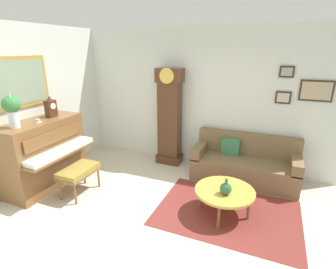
{
  "coord_description": "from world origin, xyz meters",
  "views": [
    {
      "loc": [
        1.4,
        -2.68,
        2.39
      ],
      "look_at": [
        -0.25,
        1.29,
        0.94
      ],
      "focal_mm": 27.51,
      "sensor_mm": 36.0,
      "label": 1
    }
  ],
  "objects": [
    {
      "name": "flower_vase",
      "position": [
        -2.23,
        -0.08,
        1.54
      ],
      "size": [
        0.26,
        0.26,
        0.58
      ],
      "color": "silver",
      "rests_on": "piano"
    },
    {
      "name": "couch",
      "position": [
        1.04,
        1.98,
        0.31
      ],
      "size": [
        1.9,
        0.8,
        0.84
      ],
      "color": "brown",
      "rests_on": "ground_plane"
    },
    {
      "name": "ground_plane",
      "position": [
        0.0,
        0.0,
        -0.05
      ],
      "size": [
        6.4,
        6.0,
        0.1
      ],
      "primitive_type": "cube",
      "color": "beige"
    },
    {
      "name": "teacup",
      "position": [
        -2.15,
        0.27,
        1.25
      ],
      "size": [
        0.12,
        0.12,
        0.06
      ],
      "color": "beige",
      "rests_on": "piano"
    },
    {
      "name": "green_jug",
      "position": [
        0.92,
        0.61,
        0.49
      ],
      "size": [
        0.17,
        0.17,
        0.24
      ],
      "color": "#234C33",
      "rests_on": "coffee_table"
    },
    {
      "name": "piano",
      "position": [
        -2.23,
        0.36,
        0.62
      ],
      "size": [
        0.87,
        1.44,
        1.22
      ],
      "color": "brown",
      "rests_on": "ground_plane"
    },
    {
      "name": "wall_left",
      "position": [
        -2.6,
        0.01,
        1.41
      ],
      "size": [
        0.13,
        4.9,
        2.8
      ],
      "color": "silver",
      "rests_on": "ground_plane"
    },
    {
      "name": "grandfather_clock",
      "position": [
        -0.56,
        2.13,
        0.96
      ],
      "size": [
        0.52,
        0.34,
        2.03
      ],
      "color": "#4C2B19",
      "rests_on": "ground_plane"
    },
    {
      "name": "piano_bench",
      "position": [
        -1.5,
        0.36,
        0.41
      ],
      "size": [
        0.42,
        0.7,
        0.48
      ],
      "color": "brown",
      "rests_on": "ground_plane"
    },
    {
      "name": "mantel_clock",
      "position": [
        -2.23,
        0.64,
        1.39
      ],
      "size": [
        0.13,
        0.18,
        0.38
      ],
      "color": "#4C2B19",
      "rests_on": "piano"
    },
    {
      "name": "wall_back",
      "position": [
        0.01,
        2.4,
        1.4
      ],
      "size": [
        5.3,
        0.13,
        2.8
      ],
      "color": "silver",
      "rests_on": "ground_plane"
    },
    {
      "name": "coffee_table",
      "position": [
        0.9,
        0.72,
        0.38
      ],
      "size": [
        0.88,
        0.88,
        0.41
      ],
      "color": "gold",
      "rests_on": "ground_plane"
    },
    {
      "name": "area_rug",
      "position": [
        0.95,
        0.76,
        0.0
      ],
      "size": [
        2.1,
        1.5,
        0.01
      ],
      "primitive_type": "cube",
      "color": "maroon",
      "rests_on": "ground_plane"
    }
  ]
}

